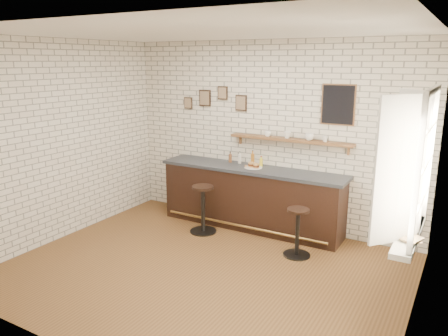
{
  "coord_description": "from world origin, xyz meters",
  "views": [
    {
      "loc": [
        2.84,
        -4.4,
        2.68
      ],
      "look_at": [
        -0.2,
        0.9,
        1.17
      ],
      "focal_mm": 35.0,
      "sensor_mm": 36.0,
      "label": 1
    }
  ],
  "objects_px": {
    "book_lower": "(404,239)",
    "condiment_bottle_yellow": "(261,162)",
    "shelf_cup_d": "(325,139)",
    "bar_counter": "(251,198)",
    "bitters_bottle_white": "(240,159)",
    "book_upper": "(404,236)",
    "shelf_cup_b": "(287,135)",
    "bitters_bottle_brown": "(230,158)",
    "shelf_cup_a": "(268,134)",
    "bar_stool_left": "(203,207)",
    "sandwich_plate": "(253,167)",
    "shelf_cup_c": "(309,137)",
    "bar_stool_right": "(297,231)",
    "ciabatta_sandwich": "(254,165)",
    "bitters_bottle_amber": "(253,159)"
  },
  "relations": [
    {
      "from": "bar_stool_left",
      "to": "shelf_cup_b",
      "type": "xyz_separation_m",
      "value": [
        1.08,
        0.77,
        1.14
      ]
    },
    {
      "from": "ciabatta_sandwich",
      "to": "shelf_cup_c",
      "type": "bearing_deg",
      "value": 13.68
    },
    {
      "from": "bitters_bottle_brown",
      "to": "condiment_bottle_yellow",
      "type": "distance_m",
      "value": 0.57
    },
    {
      "from": "shelf_cup_a",
      "to": "shelf_cup_d",
      "type": "relative_size",
      "value": 1.23
    },
    {
      "from": "bar_counter",
      "to": "book_lower",
      "type": "xyz_separation_m",
      "value": [
        2.53,
        -1.66,
        0.43
      ]
    },
    {
      "from": "bar_stool_left",
      "to": "book_lower",
      "type": "relative_size",
      "value": 3.68
    },
    {
      "from": "bar_counter",
      "to": "book_lower",
      "type": "height_order",
      "value": "bar_counter"
    },
    {
      "from": "condiment_bottle_yellow",
      "to": "book_lower",
      "type": "xyz_separation_m",
      "value": [
        2.44,
        -1.82,
        -0.14
      ]
    },
    {
      "from": "bitters_bottle_white",
      "to": "shelf_cup_c",
      "type": "bearing_deg",
      "value": 2.11
    },
    {
      "from": "shelf_cup_a",
      "to": "bitters_bottle_amber",
      "type": "bearing_deg",
      "value": 170.31
    },
    {
      "from": "shelf_cup_b",
      "to": "shelf_cup_d",
      "type": "height_order",
      "value": "shelf_cup_b"
    },
    {
      "from": "bar_stool_left",
      "to": "shelf_cup_c",
      "type": "bearing_deg",
      "value": 28.41
    },
    {
      "from": "bitters_bottle_white",
      "to": "bar_stool_left",
      "type": "bearing_deg",
      "value": -109.91
    },
    {
      "from": "bar_counter",
      "to": "book_lower",
      "type": "bearing_deg",
      "value": -33.18
    },
    {
      "from": "condiment_bottle_yellow",
      "to": "shelf_cup_d",
      "type": "bearing_deg",
      "value": 2.42
    },
    {
      "from": "shelf_cup_b",
      "to": "book_lower",
      "type": "relative_size",
      "value": 0.54
    },
    {
      "from": "shelf_cup_a",
      "to": "shelf_cup_d",
      "type": "distance_m",
      "value": 0.93
    },
    {
      "from": "bar_stool_left",
      "to": "bar_stool_right",
      "type": "xyz_separation_m",
      "value": [
        1.62,
        -0.08,
        -0.04
      ]
    },
    {
      "from": "bar_counter",
      "to": "shelf_cup_b",
      "type": "bearing_deg",
      "value": 21.4
    },
    {
      "from": "bar_counter",
      "to": "condiment_bottle_yellow",
      "type": "bearing_deg",
      "value": 58.89
    },
    {
      "from": "bitters_bottle_white",
      "to": "book_upper",
      "type": "height_order",
      "value": "bitters_bottle_white"
    },
    {
      "from": "shelf_cup_b",
      "to": "book_upper",
      "type": "bearing_deg",
      "value": -87.21
    },
    {
      "from": "shelf_cup_c",
      "to": "shelf_cup_d",
      "type": "distance_m",
      "value": 0.24
    },
    {
      "from": "bar_counter",
      "to": "shelf_cup_c",
      "type": "bearing_deg",
      "value": 13.01
    },
    {
      "from": "shelf_cup_c",
      "to": "bar_stool_left",
      "type": "bearing_deg",
      "value": 132.98
    },
    {
      "from": "bar_stool_right",
      "to": "ciabatta_sandwich",
      "type": "bearing_deg",
      "value": 146.97
    },
    {
      "from": "sandwich_plate",
      "to": "condiment_bottle_yellow",
      "type": "height_order",
      "value": "condiment_bottle_yellow"
    },
    {
      "from": "bitters_bottle_brown",
      "to": "condiment_bottle_yellow",
      "type": "relative_size",
      "value": 1.08
    },
    {
      "from": "shelf_cup_d",
      "to": "bar_counter",
      "type": "bearing_deg",
      "value": -162.79
    },
    {
      "from": "bitters_bottle_brown",
      "to": "shelf_cup_b",
      "type": "relative_size",
      "value": 1.62
    },
    {
      "from": "book_lower",
      "to": "condiment_bottle_yellow",
      "type": "bearing_deg",
      "value": 126.63
    },
    {
      "from": "sandwich_plate",
      "to": "shelf_cup_d",
      "type": "relative_size",
      "value": 3.13
    },
    {
      "from": "bitters_bottle_white",
      "to": "shelf_cup_d",
      "type": "bearing_deg",
      "value": 1.75
    },
    {
      "from": "bitters_bottle_white",
      "to": "shelf_cup_a",
      "type": "xyz_separation_m",
      "value": [
        0.48,
        0.04,
        0.45
      ]
    },
    {
      "from": "book_upper",
      "to": "bitters_bottle_white",
      "type": "bearing_deg",
      "value": 167.65
    },
    {
      "from": "sandwich_plate",
      "to": "shelf_cup_c",
      "type": "height_order",
      "value": "shelf_cup_c"
    },
    {
      "from": "book_lower",
      "to": "book_upper",
      "type": "xyz_separation_m",
      "value": [
        0.0,
        0.01,
        0.02
      ]
    },
    {
      "from": "condiment_bottle_yellow",
      "to": "bar_stool_left",
      "type": "height_order",
      "value": "condiment_bottle_yellow"
    },
    {
      "from": "shelf_cup_b",
      "to": "book_lower",
      "type": "height_order",
      "value": "shelf_cup_b"
    },
    {
      "from": "sandwich_plate",
      "to": "bitters_bottle_brown",
      "type": "bearing_deg",
      "value": 162.76
    },
    {
      "from": "condiment_bottle_yellow",
      "to": "bitters_bottle_white",
      "type": "bearing_deg",
      "value": 180.0
    },
    {
      "from": "bar_counter",
      "to": "bar_stool_left",
      "type": "bearing_deg",
      "value": -134.46
    },
    {
      "from": "bar_stool_left",
      "to": "shelf_cup_d",
      "type": "bearing_deg",
      "value": 24.8
    },
    {
      "from": "bar_stool_right",
      "to": "bitters_bottle_brown",
      "type": "bearing_deg",
      "value": 151.96
    },
    {
      "from": "book_lower",
      "to": "shelf_cup_c",
      "type": "bearing_deg",
      "value": 115.16
    },
    {
      "from": "shelf_cup_d",
      "to": "ciabatta_sandwich",
      "type": "bearing_deg",
      "value": -162.37
    },
    {
      "from": "shelf_cup_b",
      "to": "book_upper",
      "type": "height_order",
      "value": "shelf_cup_b"
    },
    {
      "from": "bitters_bottle_brown",
      "to": "shelf_cup_a",
      "type": "relative_size",
      "value": 1.65
    },
    {
      "from": "bitters_bottle_white",
      "to": "bitters_bottle_amber",
      "type": "relative_size",
      "value": 0.82
    },
    {
      "from": "bitters_bottle_white",
      "to": "shelf_cup_d",
      "type": "xyz_separation_m",
      "value": [
        1.41,
        0.04,
        0.45
      ]
    }
  ]
}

